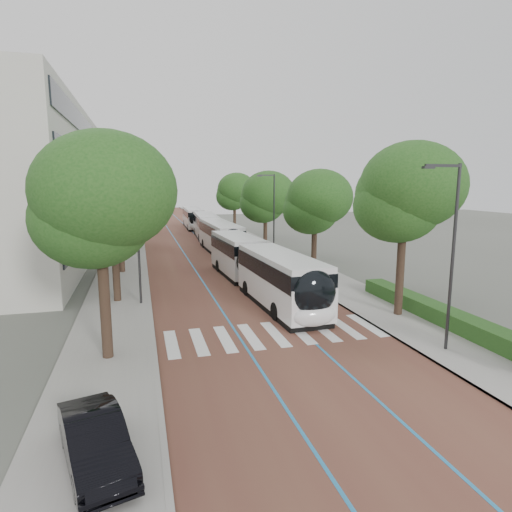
% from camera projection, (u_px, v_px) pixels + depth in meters
% --- Properties ---
extents(ground, '(160.00, 160.00, 0.00)m').
position_uv_depth(ground, '(278.00, 342.00, 19.94)').
color(ground, '#51544C').
rests_on(ground, ground).
extents(road, '(11.00, 140.00, 0.02)m').
position_uv_depth(road, '(186.00, 237.00, 57.95)').
color(road, brown).
rests_on(road, ground).
extents(sidewalk_left, '(4.00, 140.00, 0.12)m').
position_uv_depth(sidewalk_left, '(128.00, 239.00, 56.00)').
color(sidewalk_left, gray).
rests_on(sidewalk_left, ground).
extents(sidewalk_right, '(4.00, 140.00, 0.12)m').
position_uv_depth(sidewalk_right, '(240.00, 235.00, 59.90)').
color(sidewalk_right, gray).
rests_on(sidewalk_right, ground).
extents(kerb_left, '(0.20, 140.00, 0.14)m').
position_uv_depth(kerb_left, '(143.00, 238.00, 56.49)').
color(kerb_left, gray).
rests_on(kerb_left, ground).
extents(kerb_right, '(0.20, 140.00, 0.14)m').
position_uv_depth(kerb_right, '(226.00, 235.00, 59.40)').
color(kerb_right, gray).
rests_on(kerb_right, ground).
extents(zebra_crossing, '(10.55, 3.60, 0.01)m').
position_uv_depth(zebra_crossing, '(275.00, 334.00, 20.94)').
color(zebra_crossing, silver).
rests_on(zebra_crossing, ground).
extents(lane_line_left, '(0.12, 126.00, 0.01)m').
position_uv_depth(lane_line_left, '(174.00, 237.00, 57.54)').
color(lane_line_left, teal).
rests_on(lane_line_left, road).
extents(lane_line_right, '(0.12, 126.00, 0.01)m').
position_uv_depth(lane_line_right, '(198.00, 237.00, 58.37)').
color(lane_line_right, teal).
rests_on(lane_line_right, road).
extents(hedge, '(1.20, 14.00, 0.80)m').
position_uv_depth(hedge, '(444.00, 315.00, 22.22)').
color(hedge, '#204919').
rests_on(hedge, sidewalk_right).
extents(streetlight_near, '(1.82, 0.20, 8.00)m').
position_uv_depth(streetlight_near, '(450.00, 243.00, 17.99)').
color(streetlight_near, '#2C2C2E').
rests_on(streetlight_near, sidewalk_right).
extents(streetlight_far, '(1.82, 0.20, 8.00)m').
position_uv_depth(streetlight_far, '(272.00, 209.00, 41.75)').
color(streetlight_far, '#2C2C2E').
rests_on(streetlight_far, sidewalk_right).
extents(lamp_post_left, '(0.14, 0.14, 8.00)m').
position_uv_depth(lamp_post_left, '(138.00, 238.00, 25.25)').
color(lamp_post_left, '#2C2C2E').
rests_on(lamp_post_left, sidewalk_left).
extents(trees_left, '(6.12, 60.84, 10.07)m').
position_uv_depth(trees_left, '(122.00, 187.00, 42.90)').
color(trees_left, black).
rests_on(trees_left, ground).
extents(trees_right, '(5.99, 47.55, 8.92)m').
position_uv_depth(trees_right, '(279.00, 198.00, 42.89)').
color(trees_right, black).
rests_on(trees_right, ground).
extents(lead_bus, '(3.45, 18.50, 3.20)m').
position_uv_depth(lead_bus, '(260.00, 268.00, 28.87)').
color(lead_bus, black).
rests_on(lead_bus, ground).
extents(bus_queued_0, '(2.79, 12.45, 3.20)m').
position_uv_depth(bus_queued_0, '(221.00, 238.00, 44.60)').
color(bus_queued_0, silver).
rests_on(bus_queued_0, ground).
extents(bus_queued_1, '(3.20, 12.52, 3.20)m').
position_uv_depth(bus_queued_1, '(206.00, 226.00, 56.34)').
color(bus_queued_1, silver).
rests_on(bus_queued_1, ground).
extents(bus_queued_2, '(2.90, 12.47, 3.20)m').
position_uv_depth(bus_queued_2, '(193.00, 218.00, 69.14)').
color(bus_queued_2, silver).
rests_on(bus_queued_2, ground).
extents(parked_car, '(2.42, 4.30, 1.34)m').
position_uv_depth(parked_car, '(95.00, 441.00, 11.01)').
color(parked_car, black).
rests_on(parked_car, sidewalk_left).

